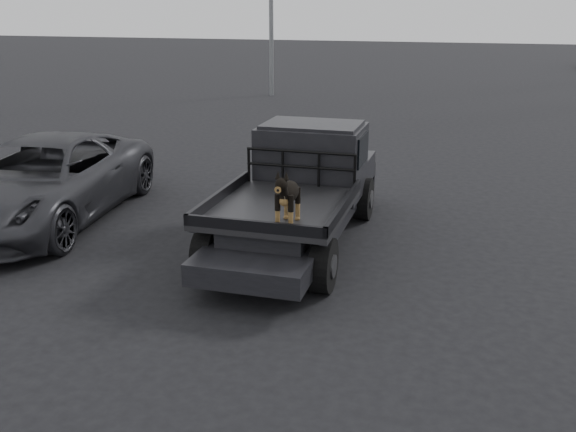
% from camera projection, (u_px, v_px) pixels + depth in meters
% --- Properties ---
extents(ground, '(120.00, 120.00, 0.00)m').
position_uv_depth(ground, '(240.00, 277.00, 9.16)').
color(ground, black).
rests_on(ground, ground).
extents(flatbed_ute, '(2.00, 5.40, 0.92)m').
position_uv_depth(flatbed_ute, '(297.00, 216.00, 10.32)').
color(flatbed_ute, black).
rests_on(flatbed_ute, ground).
extents(ute_cab, '(1.72, 1.30, 0.88)m').
position_uv_depth(ute_cab, '(312.00, 149.00, 10.90)').
color(ute_cab, black).
rests_on(ute_cab, flatbed_ute).
extents(headache_rack, '(1.80, 0.08, 0.55)m').
position_uv_depth(headache_rack, '(301.00, 168.00, 10.27)').
color(headache_rack, black).
rests_on(headache_rack, flatbed_ute).
extents(dog, '(0.32, 0.60, 0.74)m').
position_uv_depth(dog, '(288.00, 197.00, 8.44)').
color(dog, black).
rests_on(dog, flatbed_ute).
extents(parked_suv, '(3.03, 5.51, 1.46)m').
position_uv_depth(parked_suv, '(42.00, 181.00, 11.32)').
color(parked_suv, '#323338').
rests_on(parked_suv, ground).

